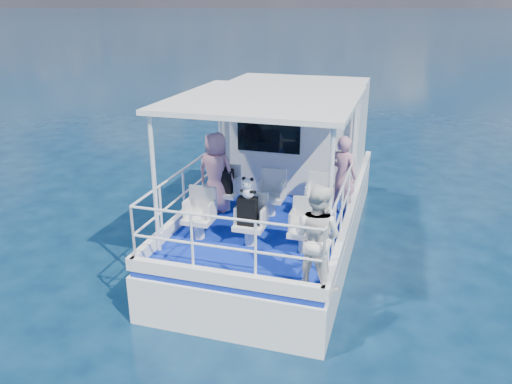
% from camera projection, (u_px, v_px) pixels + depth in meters
% --- Properties ---
extents(ground, '(2000.00, 2000.00, 0.00)m').
position_uv_depth(ground, '(267.00, 262.00, 9.52)').
color(ground, '#071D36').
rests_on(ground, ground).
extents(hull, '(3.00, 7.00, 1.60)m').
position_uv_depth(hull, '(280.00, 240.00, 10.42)').
color(hull, white).
rests_on(hull, ground).
extents(deck, '(2.90, 6.90, 0.10)m').
position_uv_depth(deck, '(281.00, 202.00, 10.12)').
color(deck, navy).
rests_on(deck, hull).
extents(cabin, '(2.85, 2.00, 2.20)m').
position_uv_depth(cabin, '(296.00, 132.00, 10.88)').
color(cabin, white).
rests_on(cabin, deck).
extents(canopy, '(3.00, 3.20, 0.08)m').
position_uv_depth(canopy, '(266.00, 99.00, 8.24)').
color(canopy, white).
rests_on(canopy, cabin).
extents(canopy_posts, '(2.77, 2.97, 2.20)m').
position_uv_depth(canopy_posts, '(264.00, 166.00, 8.60)').
color(canopy_posts, white).
rests_on(canopy_posts, deck).
extents(railings, '(2.84, 3.59, 1.00)m').
position_uv_depth(railings, '(259.00, 205.00, 8.52)').
color(railings, white).
rests_on(railings, deck).
extents(seat_port_fwd, '(0.48, 0.46, 0.38)m').
position_uv_depth(seat_port_fwd, '(225.00, 200.00, 9.56)').
color(seat_port_fwd, silver).
rests_on(seat_port_fwd, deck).
extents(seat_center_fwd, '(0.48, 0.46, 0.38)m').
position_uv_depth(seat_center_fwd, '(271.00, 205.00, 9.32)').
color(seat_center_fwd, silver).
rests_on(seat_center_fwd, deck).
extents(seat_stbd_fwd, '(0.48, 0.46, 0.38)m').
position_uv_depth(seat_stbd_fwd, '(318.00, 211.00, 9.08)').
color(seat_stbd_fwd, silver).
rests_on(seat_stbd_fwd, deck).
extents(seat_port_aft, '(0.48, 0.46, 0.38)m').
position_uv_depth(seat_port_aft, '(199.00, 227.00, 8.39)').
color(seat_port_aft, silver).
rests_on(seat_port_aft, deck).
extents(seat_center_aft, '(0.48, 0.46, 0.38)m').
position_uv_depth(seat_center_aft, '(250.00, 234.00, 8.15)').
color(seat_center_aft, silver).
rests_on(seat_center_aft, deck).
extents(seat_stbd_aft, '(0.48, 0.46, 0.38)m').
position_uv_depth(seat_stbd_aft, '(304.00, 241.00, 7.91)').
color(seat_stbd_aft, silver).
rests_on(seat_stbd_aft, deck).
extents(passenger_port_fwd, '(0.62, 0.48, 1.53)m').
position_uv_depth(passenger_port_fwd, '(216.00, 172.00, 9.34)').
color(passenger_port_fwd, '#CF8695').
rests_on(passenger_port_fwd, deck).
extents(passenger_stbd_fwd, '(0.65, 0.54, 1.51)m').
position_uv_depth(passenger_stbd_fwd, '(343.00, 176.00, 9.19)').
color(passenger_stbd_fwd, '#C68097').
rests_on(passenger_stbd_fwd, deck).
extents(passenger_stbd_aft, '(0.89, 0.79, 1.51)m').
position_uv_depth(passenger_stbd_aft, '(317.00, 237.00, 6.76)').
color(passenger_stbd_aft, white).
rests_on(passenger_stbd_aft, deck).
extents(backpack_port, '(0.34, 0.19, 0.45)m').
position_uv_depth(backpack_port, '(224.00, 181.00, 9.37)').
color(backpack_port, black).
rests_on(backpack_port, seat_port_fwd).
extents(backpack_center, '(0.31, 0.17, 0.46)m').
position_uv_depth(backpack_center, '(248.00, 211.00, 7.96)').
color(backpack_center, black).
rests_on(backpack_center, seat_center_aft).
extents(compact_camera, '(0.10, 0.06, 0.06)m').
position_uv_depth(compact_camera, '(224.00, 168.00, 9.27)').
color(compact_camera, black).
rests_on(compact_camera, backpack_port).
extents(panda, '(0.22, 0.18, 0.34)m').
position_uv_depth(panda, '(248.00, 188.00, 7.82)').
color(panda, white).
rests_on(panda, backpack_center).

